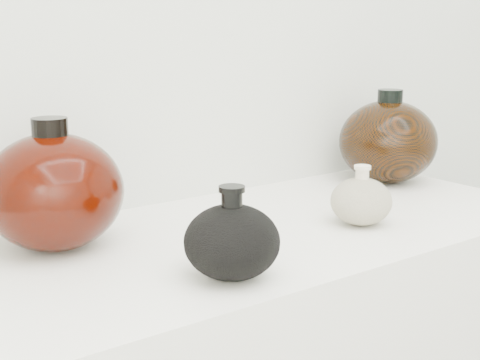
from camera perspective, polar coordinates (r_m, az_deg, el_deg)
black_gourd_vase at (r=0.92m, az=-0.69°, el=-5.24°), size 0.16×0.16×0.13m
cream_gourd_vase at (r=1.19m, az=10.29°, el=-1.75°), size 0.12×0.12×0.11m
left_round_pot at (r=1.07m, az=-15.60°, el=-0.92°), size 0.27×0.27×0.21m
right_round_pot at (r=1.51m, az=12.51°, el=3.25°), size 0.27×0.27×0.21m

